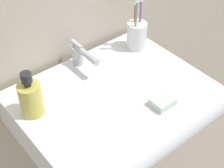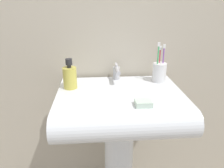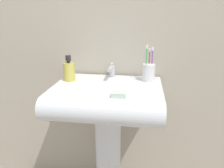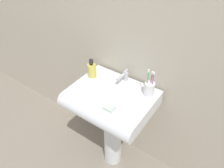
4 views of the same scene
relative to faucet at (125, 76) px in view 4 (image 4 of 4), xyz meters
name	(u,v)px [view 4 (image 4 of 4)]	position (x,y,z in m)	size (l,w,h in m)	color
ground_plane	(113,158)	(0.00, -0.15, -0.89)	(6.00, 6.00, 0.00)	gray
wall_back	(134,32)	(0.00, 0.10, 0.31)	(5.00, 0.05, 2.40)	#B7AD99
sink_pedestal	(113,134)	(0.00, -0.15, -0.53)	(0.15, 0.15, 0.72)	white
sink_basin	(109,101)	(0.00, -0.20, -0.11)	(0.60, 0.48, 0.12)	white
faucet	(125,76)	(0.00, 0.00, 0.00)	(0.04, 0.14, 0.09)	#B7B7BC
toothbrush_cup	(149,89)	(0.22, -0.03, 0.01)	(0.07, 0.07, 0.21)	white
soap_bottle	(92,70)	(-0.24, -0.09, 0.01)	(0.07, 0.07, 0.15)	gold
bar_soap	(109,108)	(0.08, -0.31, -0.04)	(0.07, 0.06, 0.02)	silver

